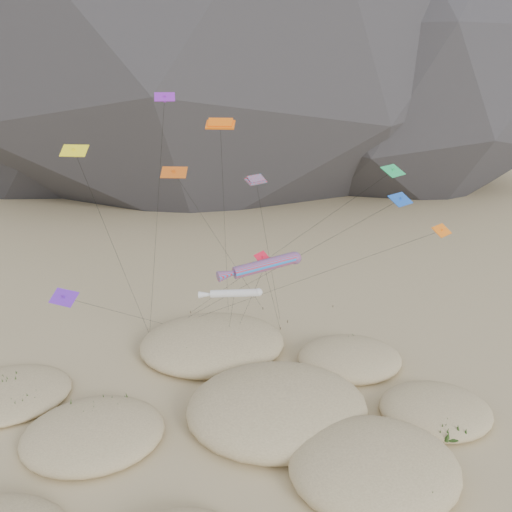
{
  "coord_description": "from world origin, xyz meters",
  "views": [
    {
      "loc": [
        -2.92,
        -30.56,
        27.91
      ],
      "look_at": [
        2.74,
        12.0,
        12.7
      ],
      "focal_mm": 35.0,
      "sensor_mm": 36.0,
      "label": 1
    }
  ],
  "objects": [
    {
      "name": "ground",
      "position": [
        0.0,
        0.0,
        0.0
      ],
      "size": [
        500.0,
        500.0,
        0.0
      ],
      "primitive_type": "plane",
      "color": "#CCB789",
      "rests_on": "ground"
    },
    {
      "name": "dunes",
      "position": [
        -0.61,
        5.12,
        0.75
      ],
      "size": [
        49.14,
        36.95,
        4.2
      ],
      "color": "#CCB789",
      "rests_on": "ground"
    },
    {
      "name": "dune_grass",
      "position": [
        -1.29,
        4.37,
        0.85
      ],
      "size": [
        40.66,
        27.31,
        1.53
      ],
      "color": "black",
      "rests_on": "ground"
    },
    {
      "name": "kite_stakes",
      "position": [
        2.33,
        24.4,
        0.15
      ],
      "size": [
        23.2,
        5.91,
        0.3
      ],
      "color": "#3F2D1E",
      "rests_on": "ground"
    },
    {
      "name": "rainbow_tube_kite",
      "position": [
        2.79,
        8.22,
        13.15
      ],
      "size": [
        7.5,
        14.41,
        14.0
      ],
      "color": "red",
      "rests_on": "ground"
    },
    {
      "name": "white_tube_kite",
      "position": [
        0.36,
        10.79,
        9.64
      ],
      "size": [
        5.79,
        10.38,
        10.22
      ],
      "color": "silver",
      "rests_on": "ground"
    },
    {
      "name": "orange_parafoil",
      "position": [
        -0.25,
        11.68,
        24.16
      ],
      "size": [
        2.75,
        16.63,
        24.98
      ],
      "color": "#F0600C",
      "rests_on": "ground"
    },
    {
      "name": "multi_parafoil",
      "position": [
        3.26,
        15.65,
        18.81
      ],
      "size": [
        5.27,
        9.52,
        19.47
      ],
      "color": "red",
      "rests_on": "ground"
    },
    {
      "name": "delta_kites",
      "position": [
        1.87,
        10.25,
        17.54
      ],
      "size": [
        33.84,
        22.7,
        26.92
      ],
      "color": "yellow",
      "rests_on": "ground"
    }
  ]
}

